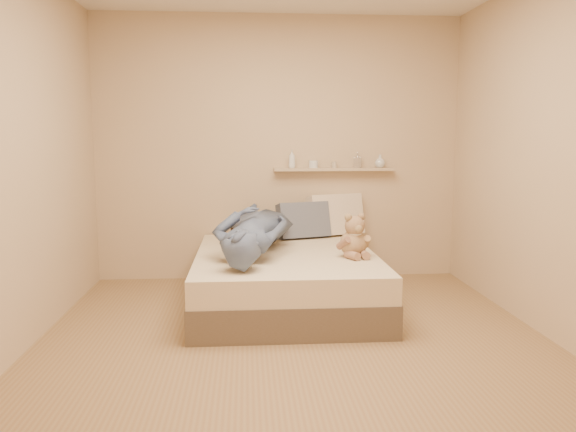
{
  "coord_description": "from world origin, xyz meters",
  "views": [
    {
      "loc": [
        -0.33,
        -3.7,
        1.4
      ],
      "look_at": [
        0.0,
        0.65,
        0.8
      ],
      "focal_mm": 35.0,
      "sensor_mm": 36.0,
      "label": 1
    }
  ],
  "objects": [
    {
      "name": "room",
      "position": [
        0.0,
        0.0,
        1.3
      ],
      "size": [
        3.8,
        3.8,
        3.8
      ],
      "color": "olive",
      "rests_on": "ground"
    },
    {
      "name": "pillow_grey",
      "position": [
        0.22,
        1.62,
        0.62
      ],
      "size": [
        0.54,
        0.36,
        0.36
      ],
      "primitive_type": "cube",
      "rotation": [
        -0.25,
        0.0,
        0.3
      ],
      "color": "slate",
      "rests_on": "bed"
    },
    {
      "name": "pillow_cream",
      "position": [
        0.55,
        1.76,
        0.65
      ],
      "size": [
        0.6,
        0.41,
        0.43
      ],
      "primitive_type": "cube",
      "rotation": [
        -0.23,
        0.0,
        0.34
      ],
      "color": "#C5B29B",
      "rests_on": "bed"
    },
    {
      "name": "bed",
      "position": [
        0.0,
        0.93,
        0.22
      ],
      "size": [
        1.5,
        1.9,
        0.45
      ],
      "color": "brown",
      "rests_on": "floor"
    },
    {
      "name": "wall_shelf",
      "position": [
        0.55,
        1.84,
        1.1
      ],
      "size": [
        1.2,
        0.12,
        0.03
      ],
      "primitive_type": "cube",
      "color": "tan",
      "rests_on": "wall_back"
    },
    {
      "name": "person",
      "position": [
        -0.26,
        0.97,
        0.65
      ],
      "size": [
        0.88,
        1.74,
        0.4
      ],
      "primitive_type": "imported",
      "rotation": [
        0.0,
        0.0,
        2.97
      ],
      "color": "#4C5B78",
      "rests_on": "bed"
    },
    {
      "name": "teddy_bear",
      "position": [
        0.54,
        0.71,
        0.6
      ],
      "size": [
        0.29,
        0.29,
        0.36
      ],
      "color": "#A37F59",
      "rests_on": "bed"
    },
    {
      "name": "game_console",
      "position": [
        -0.35,
        0.33,
        0.59
      ],
      "size": [
        0.17,
        0.08,
        0.06
      ],
      "color": "#B3B6BB",
      "rests_on": "bed"
    },
    {
      "name": "dark_plush",
      "position": [
        -0.4,
        1.69,
        0.56
      ],
      "size": [
        0.16,
        0.16,
        0.25
      ],
      "color": "black",
      "rests_on": "bed"
    },
    {
      "name": "shelf_bottles",
      "position": [
        0.63,
        1.84,
        1.18
      ],
      "size": [
        0.99,
        0.13,
        0.18
      ],
      "color": "silver",
      "rests_on": "wall_shelf"
    }
  ]
}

